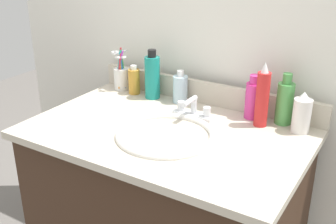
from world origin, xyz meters
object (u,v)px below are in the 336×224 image
object	(u,v)px
bottle_oil_amber	(134,81)
cup_white_ceramic	(121,77)
bottle_mouthwash_teal	(152,76)
bottle_lotion_white	(302,114)
faucet	(193,110)
bottle_gel_clear	(180,89)
bottle_spray_red	(262,98)
bottle_toner_green	(285,102)
bottle_soap_pink	(254,99)

from	to	relation	value
bottle_oil_amber	cup_white_ceramic	xyz separation A→B (m)	(-0.08, 0.02, -0.00)
bottle_mouthwash_teal	cup_white_ceramic	size ratio (longest dim) A/B	1.10
bottle_oil_amber	bottle_lotion_white	distance (m)	0.72
faucet	bottle_oil_amber	size ratio (longest dim) A/B	1.27
faucet	cup_white_ceramic	world-z (taller)	cup_white_ceramic
bottle_gel_clear	bottle_spray_red	bearing A→B (deg)	-7.39
faucet	bottle_gel_clear	world-z (taller)	bottle_gel_clear
bottle_lotion_white	bottle_gel_clear	bearing A→B (deg)	177.24
bottle_gel_clear	bottle_lotion_white	bearing A→B (deg)	-2.76
bottle_gel_clear	cup_white_ceramic	xyz separation A→B (m)	(-0.30, 0.00, -0.00)
bottle_toner_green	bottle_oil_amber	size ratio (longest dim) A/B	1.51
bottle_toner_green	bottle_spray_red	world-z (taller)	bottle_spray_red
bottle_gel_clear	bottle_lotion_white	xyz separation A→B (m)	(0.50, -0.02, 0.01)
bottle_gel_clear	bottle_oil_amber	size ratio (longest dim) A/B	1.08
faucet	bottle_mouthwash_teal	world-z (taller)	bottle_mouthwash_teal
faucet	bottle_lotion_white	distance (m)	0.39
faucet	bottle_oil_amber	world-z (taller)	bottle_oil_amber
bottle_soap_pink	bottle_mouthwash_teal	distance (m)	0.44
bottle_toner_green	bottle_spray_red	size ratio (longest dim) A/B	0.80
bottle_soap_pink	bottle_gel_clear	world-z (taller)	bottle_soap_pink
bottle_soap_pink	bottle_gel_clear	bearing A→B (deg)	-179.09
bottle_gel_clear	bottle_mouthwash_teal	world-z (taller)	bottle_mouthwash_teal
bottle_gel_clear	bottle_lotion_white	size ratio (longest dim) A/B	0.92
bottle_spray_red	bottle_soap_pink	bearing A→B (deg)	133.55
cup_white_ceramic	bottle_toner_green	bearing A→B (deg)	1.03
bottle_toner_green	cup_white_ceramic	distance (m)	0.72
bottle_toner_green	cup_white_ceramic	xyz separation A→B (m)	(-0.72, -0.01, -0.03)
bottle_gel_clear	bottle_oil_amber	xyz separation A→B (m)	(-0.22, -0.01, -0.00)
bottle_oil_amber	bottle_lotion_white	bearing A→B (deg)	-0.84
faucet	bottle_toner_green	distance (m)	0.33
faucet	bottle_spray_red	distance (m)	0.26
faucet	bottle_spray_red	bearing A→B (deg)	13.30
faucet	bottle_mouthwash_teal	size ratio (longest dim) A/B	0.78
bottle_lotion_white	bottle_oil_amber	bearing A→B (deg)	179.16
bottle_spray_red	cup_white_ceramic	distance (m)	0.66
bottle_gel_clear	bottle_spray_red	size ratio (longest dim) A/B	0.57
bottle_toner_green	bottle_lotion_white	bearing A→B (deg)	-28.16
cup_white_ceramic	bottle_gel_clear	bearing A→B (deg)	-0.44
bottle_soap_pink	cup_white_ceramic	bearing A→B (deg)	-179.76
bottle_lotion_white	bottle_spray_red	bearing A→B (deg)	-170.63
bottle_gel_clear	bottle_soap_pink	bearing A→B (deg)	0.91
bottle_toner_green	bottle_mouthwash_teal	xyz separation A→B (m)	(-0.55, -0.03, 0.01)
bottle_spray_red	bottle_mouthwash_teal	distance (m)	0.49
bottle_soap_pink	bottle_oil_amber	bearing A→B (deg)	-178.01
bottle_mouthwash_teal	bottle_spray_red	bearing A→B (deg)	-3.75
bottle_mouthwash_teal	bottle_oil_amber	size ratio (longest dim) A/B	1.64
bottle_toner_green	bottle_mouthwash_teal	world-z (taller)	bottle_mouthwash_teal
bottle_oil_amber	cup_white_ceramic	distance (m)	0.08
bottle_toner_green	cup_white_ceramic	bearing A→B (deg)	-178.97
faucet	bottle_toner_green	xyz separation A→B (m)	(0.31, 0.12, 0.05)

